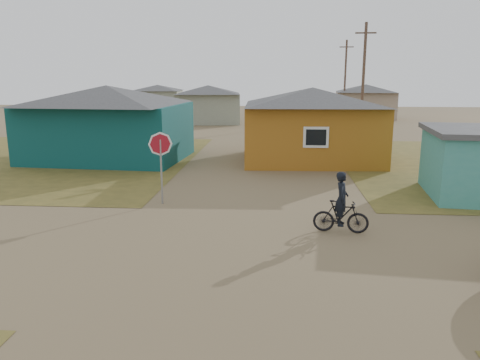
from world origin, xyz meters
The scene contains 11 objects.
ground centered at (0.00, 0.00, 0.00)m, with size 120.00×120.00×0.00m, color brown.
grass_nw centered at (-14.00, 13.00, 0.01)m, with size 20.00×18.00×0.00m, color brown.
house_teal centered at (-8.50, 13.50, 2.05)m, with size 8.93×7.08×4.00m.
house_yellow centered at (2.50, 14.00, 2.00)m, with size 7.72×6.76×3.90m.
house_pale_west centered at (-6.00, 34.00, 1.86)m, with size 7.04×6.15×3.60m.
house_beige_east centered at (10.00, 40.00, 1.86)m, with size 6.95×6.05×3.60m.
house_pale_north centered at (-14.00, 46.00, 1.75)m, with size 6.28×5.81×3.40m.
utility_pole_near centered at (6.50, 22.00, 4.14)m, with size 1.40×0.20×8.00m.
utility_pole_far centered at (7.50, 38.00, 4.14)m, with size 1.40×0.20×8.00m.
stop_sign centered at (-3.43, 4.70, 1.89)m, with size 0.85×0.07×2.59m.
cyclist centered at (2.55, 1.99, 0.66)m, with size 1.65×0.66×1.82m.
Camera 1 is at (0.62, -11.30, 4.51)m, focal length 35.00 mm.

